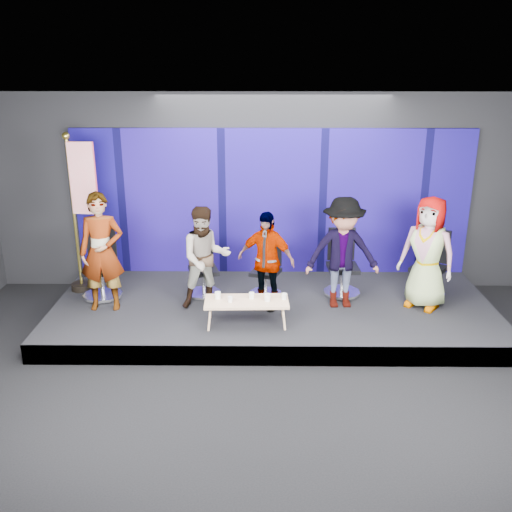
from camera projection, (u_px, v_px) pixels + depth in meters
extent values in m
plane|color=black|center=(277.00, 408.00, 6.93)|extent=(10.00, 10.00, 0.00)
cube|color=black|center=(272.00, 194.00, 10.13)|extent=(10.00, 0.02, 3.50)
cube|color=black|center=(281.00, 113.00, 5.78)|extent=(10.00, 8.00, 0.02)
cube|color=black|center=(273.00, 311.00, 9.24)|extent=(7.00, 3.00, 0.30)
cube|color=#0C0759|center=(272.00, 202.00, 10.14)|extent=(7.00, 0.08, 2.60)
cylinder|color=silver|center=(103.00, 295.00, 9.39)|extent=(0.70, 0.70, 0.06)
cylinder|color=silver|center=(102.00, 281.00, 9.31)|extent=(0.08, 0.08, 0.43)
cube|color=black|center=(101.00, 269.00, 9.24)|extent=(0.56, 0.56, 0.08)
cube|color=black|center=(102.00, 243.00, 9.36)|extent=(0.48, 0.09, 0.59)
imported|color=black|center=(102.00, 252.00, 8.70)|extent=(0.71, 0.50, 1.85)
cylinder|color=silver|center=(204.00, 293.00, 9.48)|extent=(0.69, 0.69, 0.06)
cylinder|color=silver|center=(204.00, 281.00, 9.41)|extent=(0.07, 0.07, 0.38)
cube|color=black|center=(203.00, 271.00, 9.34)|extent=(0.55, 0.55, 0.07)
cube|color=black|center=(201.00, 248.00, 9.45)|extent=(0.41, 0.15, 0.52)
imported|color=black|center=(205.00, 258.00, 8.80)|extent=(0.92, 0.80, 1.62)
cylinder|color=silver|center=(265.00, 294.00, 9.45)|extent=(0.70, 0.70, 0.05)
cylinder|color=silver|center=(266.00, 282.00, 9.38)|extent=(0.06, 0.06, 0.36)
cube|color=black|center=(266.00, 272.00, 9.32)|extent=(0.56, 0.56, 0.06)
cube|color=black|center=(270.00, 251.00, 9.42)|extent=(0.39, 0.18, 0.50)
imported|color=black|center=(266.00, 260.00, 8.78)|extent=(0.99, 0.67, 1.56)
cylinder|color=silver|center=(342.00, 293.00, 9.50)|extent=(0.64, 0.64, 0.06)
cylinder|color=silver|center=(342.00, 280.00, 9.42)|extent=(0.07, 0.07, 0.41)
cube|color=black|center=(343.00, 268.00, 9.35)|extent=(0.51, 0.51, 0.07)
cube|color=black|center=(341.00, 244.00, 9.47)|extent=(0.45, 0.07, 0.56)
imported|color=black|center=(343.00, 253.00, 8.80)|extent=(1.17, 0.71, 1.76)
cylinder|color=silver|center=(426.00, 294.00, 9.45)|extent=(0.86, 0.86, 0.06)
cylinder|color=silver|center=(427.00, 280.00, 9.38)|extent=(0.07, 0.07, 0.41)
cube|color=black|center=(428.00, 269.00, 9.31)|extent=(0.69, 0.69, 0.07)
cube|color=black|center=(436.00, 245.00, 9.38)|extent=(0.39, 0.31, 0.57)
imported|color=black|center=(428.00, 253.00, 8.78)|extent=(1.03, 0.97, 1.78)
cube|color=tan|center=(247.00, 302.00, 8.34)|extent=(1.24, 0.56, 0.04)
cylinder|color=tan|center=(209.00, 320.00, 8.20)|extent=(0.03, 0.03, 0.34)
cylinder|color=tan|center=(211.00, 308.00, 8.58)|extent=(0.03, 0.03, 0.34)
cylinder|color=tan|center=(284.00, 319.00, 8.22)|extent=(0.03, 0.03, 0.34)
cylinder|color=tan|center=(282.00, 307.00, 8.60)|extent=(0.03, 0.03, 0.34)
cylinder|color=silver|center=(218.00, 295.00, 8.38)|extent=(0.09, 0.09, 0.10)
cylinder|color=silver|center=(230.00, 299.00, 8.26)|extent=(0.07, 0.07, 0.08)
cylinder|color=silver|center=(252.00, 295.00, 8.39)|extent=(0.08, 0.08, 0.09)
cylinder|color=silver|center=(267.00, 297.00, 8.30)|extent=(0.09, 0.09, 0.11)
cylinder|color=silver|center=(284.00, 296.00, 8.36)|extent=(0.07, 0.07, 0.09)
cylinder|color=black|center=(82.00, 286.00, 9.70)|extent=(0.35, 0.35, 0.11)
cylinder|color=gold|center=(74.00, 214.00, 9.29)|extent=(0.05, 0.05, 2.42)
sphere|color=gold|center=(66.00, 136.00, 8.87)|extent=(0.12, 0.12, 0.12)
cube|color=red|center=(83.00, 178.00, 9.05)|extent=(0.42, 0.10, 1.15)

